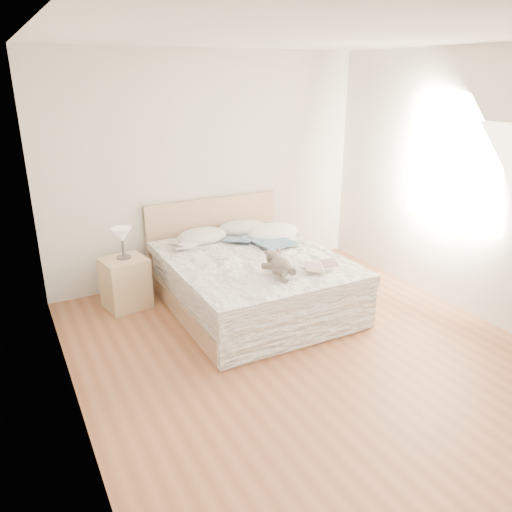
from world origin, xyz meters
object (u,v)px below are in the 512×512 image
bed (249,279)px  table_lamp (122,237)px  photo_book (182,246)px  teddy_bear (280,272)px  nightstand (126,283)px  childrens_book (321,266)px

bed → table_lamp: bed is taller
photo_book → teddy_bear: size_ratio=0.86×
nightstand → photo_book: 0.73m
table_lamp → teddy_bear: 1.77m
nightstand → photo_book: bearing=-8.3°
bed → table_lamp: 1.44m
bed → teddy_bear: bearing=-92.3°
photo_book → nightstand: bearing=152.9°
bed → table_lamp: size_ratio=6.36×
bed → nightstand: bearing=154.3°
bed → photo_book: bed is taller
nightstand → teddy_bear: bearing=-47.3°
nightstand → teddy_bear: teddy_bear is taller
nightstand → photo_book: photo_book is taller
table_lamp → bed: bearing=-26.9°
bed → childrens_book: bearing=-58.8°
table_lamp → photo_book: table_lamp is taller
table_lamp → photo_book: (0.62, -0.12, -0.17)m
teddy_bear → childrens_book: bearing=-1.2°
bed → photo_book: (-0.58, 0.50, 0.32)m
bed → childrens_book: bed is taller
childrens_book → teddy_bear: 0.47m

